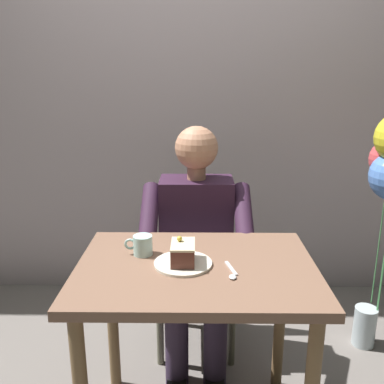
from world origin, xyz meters
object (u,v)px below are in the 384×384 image
object	(u,v)px
dining_table	(196,293)
chair	(196,256)
dessert_spoon	(231,273)
seated_person	(196,245)
cake_slice	(182,253)
coffee_cup	(142,245)

from	to	relation	value
dining_table	chair	bearing A→B (deg)	-90.00
dessert_spoon	seated_person	bearing A→B (deg)	-77.67
cake_slice	dessert_spoon	world-z (taller)	cake_slice
chair	seated_person	xyz separation A→B (m)	(0.00, 0.17, 0.14)
dining_table	dessert_spoon	xyz separation A→B (m)	(-0.13, 0.07, 0.12)
dining_table	cake_slice	xyz separation A→B (m)	(0.05, -0.00, 0.16)
dining_table	dessert_spoon	world-z (taller)	dessert_spoon
chair	cake_slice	xyz separation A→B (m)	(0.05, 0.68, 0.32)
dining_table	cake_slice	distance (m)	0.17
dessert_spoon	cake_slice	bearing A→B (deg)	-22.82
chair	dessert_spoon	distance (m)	0.81
chair	seated_person	world-z (taller)	seated_person
dining_table	chair	xyz separation A→B (m)	(0.00, -0.68, -0.16)
coffee_cup	dessert_spoon	world-z (taller)	coffee_cup
dining_table	cake_slice	world-z (taller)	cake_slice
dining_table	cake_slice	bearing A→B (deg)	-0.84
coffee_cup	dessert_spoon	xyz separation A→B (m)	(-0.33, 0.16, -0.04)
cake_slice	coffee_cup	bearing A→B (deg)	-28.67
chair	dessert_spoon	size ratio (longest dim) A/B	6.20
dining_table	chair	size ratio (longest dim) A/B	1.00
seated_person	cake_slice	xyz separation A→B (m)	(0.05, 0.50, 0.18)
chair	coffee_cup	size ratio (longest dim) A/B	8.11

